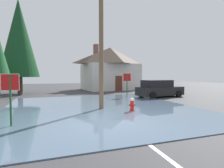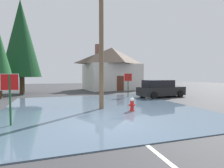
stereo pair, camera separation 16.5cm
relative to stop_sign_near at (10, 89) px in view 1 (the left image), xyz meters
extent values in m
cube|color=#38383A|center=(4.05, -0.77, -1.59)|extent=(80.00, 80.00, 0.10)
cube|color=#4C6075|center=(4.66, 3.08, -1.52)|extent=(11.68, 13.41, 0.04)
cube|color=silver|center=(3.53, -2.63, -1.54)|extent=(4.41, 0.61, 0.01)
cube|color=silver|center=(4.24, -4.83, -1.54)|extent=(0.33, 3.57, 0.01)
cylinder|color=#1E4C28|center=(0.00, 0.00, -0.46)|extent=(0.08, 0.08, 2.16)
cube|color=white|center=(0.00, 0.00, 0.29)|extent=(0.69, 0.02, 0.69)
cube|color=red|center=(0.00, 0.00, 0.29)|extent=(0.65, 0.03, 0.65)
cylinder|color=red|center=(6.06, 1.20, -1.49)|extent=(0.29, 0.29, 0.10)
cylinder|color=red|center=(6.06, 1.20, -1.18)|extent=(0.21, 0.21, 0.53)
sphere|color=white|center=(6.06, 1.20, -0.85)|extent=(0.23, 0.23, 0.23)
cylinder|color=red|center=(5.90, 1.20, -1.15)|extent=(0.10, 0.09, 0.09)
cylinder|color=red|center=(6.21, 1.20, -1.15)|extent=(0.10, 0.09, 0.09)
cylinder|color=red|center=(6.06, 1.05, -1.15)|extent=(0.10, 0.10, 0.10)
cylinder|color=brown|center=(4.59, 2.50, 2.73)|extent=(0.28, 0.28, 8.56)
cylinder|color=#1E4C28|center=(8.61, 7.56, -0.41)|extent=(0.08, 0.08, 2.26)
cube|color=white|center=(8.61, 7.56, 0.36)|extent=(0.74, 0.21, 0.76)
cube|color=red|center=(8.61, 7.56, 0.36)|extent=(0.70, 0.21, 0.71)
cube|color=beige|center=(10.20, 16.97, 0.30)|extent=(7.88, 6.09, 3.69)
pyramid|color=brown|center=(10.20, 16.97, 3.34)|extent=(8.51, 6.58, 2.40)
cube|color=brown|center=(8.27, 17.76, 3.94)|extent=(0.66, 0.66, 2.16)
cube|color=#592D1E|center=(10.47, 14.27, -0.54)|extent=(1.00, 0.16, 2.00)
cube|color=black|center=(11.72, 6.72, -0.97)|extent=(4.74, 2.28, 0.80)
cube|color=black|center=(11.36, 6.68, -0.23)|extent=(2.90, 1.86, 0.66)
cylinder|color=black|center=(13.17, 7.78, -1.22)|extent=(0.66, 0.29, 0.64)
cylinder|color=black|center=(13.37, 6.01, -1.22)|extent=(0.66, 0.29, 0.64)
cylinder|color=black|center=(10.08, 7.44, -1.22)|extent=(0.66, 0.29, 0.64)
cylinder|color=black|center=(10.27, 5.67, -1.22)|extent=(0.66, 0.29, 0.64)
cylinder|color=#4C3823|center=(-1.38, 14.55, -0.59)|extent=(0.53, 0.53, 1.90)
cone|color=#143D1E|center=(-1.38, 14.55, 4.68)|extent=(4.22, 4.22, 8.65)
camera|label=1|loc=(1.37, -8.41, 0.59)|focal=29.57mm
camera|label=2|loc=(1.53, -8.46, 0.59)|focal=29.57mm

